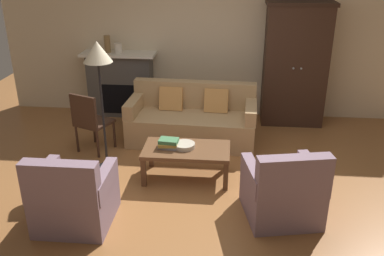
# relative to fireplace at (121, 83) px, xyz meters

# --- Properties ---
(ground_plane) EXTENTS (9.60, 9.60, 0.00)m
(ground_plane) POSITION_rel_fireplace_xyz_m (1.55, -2.30, -0.57)
(ground_plane) COLOR #9E6638
(back_wall) EXTENTS (7.20, 0.10, 2.80)m
(back_wall) POSITION_rel_fireplace_xyz_m (1.55, 0.25, 0.83)
(back_wall) COLOR beige
(back_wall) RESTS_ON ground
(fireplace) EXTENTS (1.26, 0.48, 1.12)m
(fireplace) POSITION_rel_fireplace_xyz_m (0.00, 0.00, 0.00)
(fireplace) COLOR #4C4947
(fireplace) RESTS_ON ground
(armoire) EXTENTS (1.06, 0.57, 2.00)m
(armoire) POSITION_rel_fireplace_xyz_m (2.95, -0.08, 0.44)
(armoire) COLOR #382319
(armoire) RESTS_ON ground
(couch) EXTENTS (1.95, 0.94, 0.86)m
(couch) POSITION_rel_fireplace_xyz_m (1.35, -0.98, -0.25)
(couch) COLOR tan
(couch) RESTS_ON ground
(coffee_table) EXTENTS (1.10, 0.60, 0.42)m
(coffee_table) POSITION_rel_fireplace_xyz_m (1.39, -2.15, -0.20)
(coffee_table) COLOR brown
(coffee_table) RESTS_ON ground
(fruit_bowl) EXTENTS (0.27, 0.27, 0.06)m
(fruit_bowl) POSITION_rel_fireplace_xyz_m (1.36, -2.13, -0.12)
(fruit_bowl) COLOR beige
(fruit_bowl) RESTS_ON coffee_table
(book_stack) EXTENTS (0.26, 0.20, 0.12)m
(book_stack) POSITION_rel_fireplace_xyz_m (1.15, -2.15, -0.09)
(book_stack) COLOR gray
(book_stack) RESTS_ON coffee_table
(mantel_vase_bronze) EXTENTS (0.10, 0.10, 0.28)m
(mantel_vase_bronze) POSITION_rel_fireplace_xyz_m (-0.18, -0.02, 0.69)
(mantel_vase_bronze) COLOR olive
(mantel_vase_bronze) RESTS_ON fireplace
(mantel_vase_cream) EXTENTS (0.14, 0.14, 0.16)m
(mantel_vase_cream) POSITION_rel_fireplace_xyz_m (0.00, -0.02, 0.63)
(mantel_vase_cream) COLOR beige
(mantel_vase_cream) RESTS_ON fireplace
(armchair_near_left) EXTENTS (0.78, 0.77, 0.88)m
(armchair_near_left) POSITION_rel_fireplace_xyz_m (0.30, -3.26, -0.25)
(armchair_near_left) COLOR gray
(armchair_near_left) RESTS_ON ground
(armchair_near_right) EXTENTS (0.91, 0.91, 0.88)m
(armchair_near_right) POSITION_rel_fireplace_xyz_m (2.52, -2.93, -0.25)
(armchair_near_right) COLOR gray
(armchair_near_right) RESTS_ON ground
(side_chair_wooden) EXTENTS (0.57, 0.57, 0.90)m
(side_chair_wooden) POSITION_rel_fireplace_xyz_m (-0.06, -1.54, -0.06)
(side_chair_wooden) COLOR #382319
(side_chair_wooden) RESTS_ON ground
(floor_lamp) EXTENTS (0.36, 0.36, 1.73)m
(floor_lamp) POSITION_rel_fireplace_xyz_m (0.28, -2.00, 0.93)
(floor_lamp) COLOR black
(floor_lamp) RESTS_ON ground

